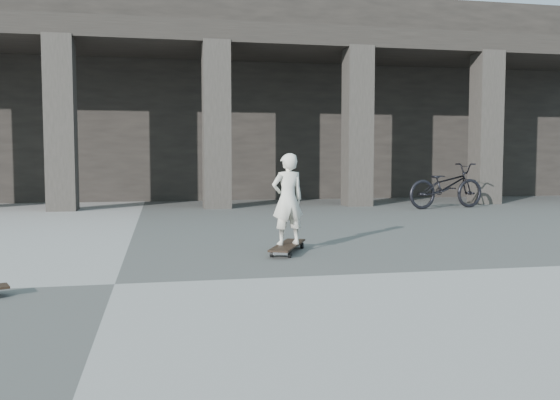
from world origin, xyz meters
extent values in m
plane|color=#4B4A48|center=(0.00, 0.00, 0.00)|extent=(90.00, 90.00, 0.00)
cube|color=black|center=(0.00, 14.00, 3.00)|extent=(28.00, 6.00, 6.00)
cube|color=black|center=(0.00, 9.60, 4.20)|extent=(28.00, 2.80, 0.50)
cube|color=#2E2B26|center=(-1.79, 8.50, 2.00)|extent=(0.65, 0.65, 4.00)
cube|color=#2E2B26|center=(1.79, 8.50, 2.00)|extent=(0.65, 0.65, 4.00)
cube|color=#2E2B26|center=(5.36, 8.50, 2.00)|extent=(0.65, 0.65, 4.00)
cube|color=#2E2B26|center=(8.93, 8.50, 2.00)|extent=(0.65, 0.65, 4.00)
cube|color=black|center=(2.05, 1.53, 0.10)|extent=(0.69, 1.10, 0.02)
cube|color=#B2B2B7|center=(2.22, 1.88, 0.05)|extent=(0.23, 0.15, 0.03)
cube|color=#B2B2B7|center=(1.89, 1.18, 0.05)|extent=(0.23, 0.15, 0.03)
cylinder|color=black|center=(2.11, 1.93, 0.04)|extent=(0.07, 0.09, 0.08)
cylinder|color=black|center=(2.32, 1.83, 0.04)|extent=(0.07, 0.09, 0.08)
cylinder|color=black|center=(1.79, 1.23, 0.04)|extent=(0.07, 0.09, 0.08)
cylinder|color=black|center=(2.00, 1.14, 0.04)|extent=(0.07, 0.09, 0.08)
imported|color=silver|center=(2.05, 1.53, 0.70)|extent=(0.48, 0.36, 1.18)
imported|color=black|center=(7.21, 7.30, 0.55)|extent=(2.17, 1.08, 1.09)
camera|label=1|loc=(0.46, -5.90, 1.24)|focal=38.00mm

